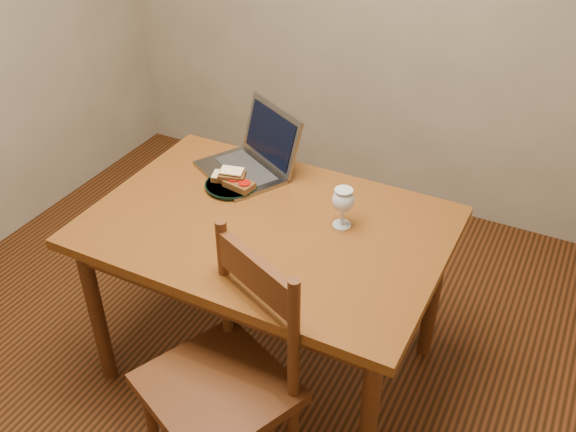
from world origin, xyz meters
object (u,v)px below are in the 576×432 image
at_px(milk_glass, 343,208).
at_px(laptop, 255,155).
at_px(plate, 232,185).
at_px(table, 267,241).
at_px(chair, 223,372).

bearing_deg(milk_glass, laptop, 156.80).
relative_size(plate, laptop, 0.46).
distance_m(table, laptop, 0.42).
distance_m(milk_glass, laptop, 0.52).
height_order(plate, laptop, laptop).
bearing_deg(chair, laptop, 136.30).
xyz_separation_m(table, milk_glass, (0.25, 0.11, 0.16)).
relative_size(chair, plate, 2.71).
bearing_deg(laptop, milk_glass, 5.83).
height_order(table, laptop, laptop).
bearing_deg(milk_glass, table, -156.31).
distance_m(chair, laptop, 0.95).
relative_size(chair, milk_glass, 3.69).
distance_m(chair, plate, 0.79).
bearing_deg(laptop, table, -24.93).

